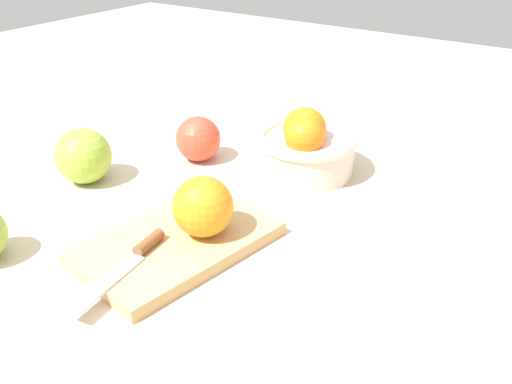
{
  "coord_description": "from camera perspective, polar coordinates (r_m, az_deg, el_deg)",
  "views": [
    {
      "loc": [
        0.51,
        0.49,
        0.38
      ],
      "look_at": [
        -0.01,
        0.14,
        0.04
      ],
      "focal_mm": 38.1,
      "sensor_mm": 36.0,
      "label": 1
    }
  ],
  "objects": [
    {
      "name": "apple_front_right_2",
      "position": [
        0.85,
        -17.65,
        3.62
      ],
      "size": [
        0.08,
        0.08,
        0.08
      ],
      "primitive_type": "sphere",
      "color": "#8EB738",
      "rests_on": "ground_plane"
    },
    {
      "name": "bowl",
      "position": [
        0.84,
        5.21,
        4.76
      ],
      "size": [
        0.16,
        0.16,
        0.11
      ],
      "color": "beige",
      "rests_on": "ground_plane"
    },
    {
      "name": "knife",
      "position": [
        0.64,
        -12.95,
        -6.84
      ],
      "size": [
        0.16,
        0.04,
        0.01
      ],
      "color": "silver",
      "rests_on": "cutting_board"
    },
    {
      "name": "cutting_board",
      "position": [
        0.68,
        -8.26,
        -5.33
      ],
      "size": [
        0.26,
        0.19,
        0.02
      ],
      "primitive_type": "cube",
      "rotation": [
        0.0,
        0.0,
        -0.17
      ],
      "color": "tan",
      "rests_on": "ground_plane"
    },
    {
      "name": "orange_on_board",
      "position": [
        0.66,
        -5.59,
        -1.54
      ],
      "size": [
        0.07,
        0.07,
        0.07
      ],
      "primitive_type": "sphere",
      "color": "orange",
      "rests_on": "cutting_board"
    },
    {
      "name": "ground_plane",
      "position": [
        0.8,
        -8.66,
        -0.28
      ],
      "size": [
        2.4,
        2.4,
        0.0
      ],
      "primitive_type": "plane",
      "color": "beige"
    },
    {
      "name": "apple_front_left",
      "position": [
        0.89,
        -6.09,
        5.57
      ],
      "size": [
        0.07,
        0.07,
        0.07
      ],
      "primitive_type": "sphere",
      "color": "#D6422D",
      "rests_on": "ground_plane"
    }
  ]
}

